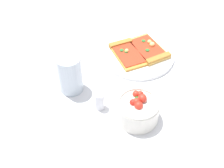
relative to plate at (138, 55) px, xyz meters
name	(u,v)px	position (x,y,z in m)	size (l,w,h in m)	color
ground_plane	(138,61)	(-0.03, 0.01, -0.01)	(2.40, 2.40, 0.00)	silver
plate	(138,55)	(0.00, 0.00, 0.00)	(0.26, 0.26, 0.01)	white
pizza_slice_near	(150,50)	(0.00, -0.04, 0.01)	(0.17, 0.12, 0.03)	#E5B256
pizza_slice_far	(127,53)	(0.01, 0.04, 0.01)	(0.16, 0.11, 0.02)	gold
salad_bowl	(138,110)	(-0.27, 0.10, 0.03)	(0.12, 0.12, 0.09)	white
soda_glass	(70,75)	(-0.09, 0.26, 0.05)	(0.08, 0.08, 0.13)	silver
pepper_shaker	(100,99)	(-0.20, 0.19, 0.03)	(0.03, 0.03, 0.07)	silver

